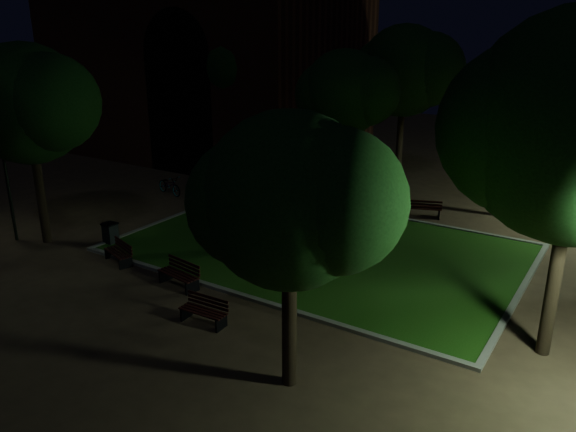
% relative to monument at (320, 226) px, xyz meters
% --- Properties ---
extents(ground, '(80.00, 80.00, 0.00)m').
position_rel_monument_xyz_m(ground, '(0.00, -2.00, -0.96)').
color(ground, brown).
extents(lawn, '(15.00, 10.00, 0.08)m').
position_rel_monument_xyz_m(lawn, '(0.00, 0.00, -0.92)').
color(lawn, '#204F11').
rests_on(lawn, ground).
extents(lawn_kerb, '(15.40, 10.40, 0.12)m').
position_rel_monument_xyz_m(lawn_kerb, '(0.00, 0.00, -0.90)').
color(lawn_kerb, slate).
rests_on(lawn_kerb, ground).
extents(monument, '(1.40, 1.40, 3.20)m').
position_rel_monument_xyz_m(monument, '(0.00, 0.00, 0.00)').
color(monument, '#ADA89D').
rests_on(monument, lawn).
extents(building_main, '(20.00, 12.00, 15.00)m').
position_rel_monument_xyz_m(building_main, '(-15.86, 11.79, 6.42)').
color(building_main, '#4E2518').
rests_on(building_main, ground).
extents(tree_west, '(5.69, 4.64, 7.96)m').
position_rel_monument_xyz_m(tree_west, '(-9.81, -5.43, 4.68)').
color(tree_west, black).
rests_on(tree_west, ground).
extents(tree_north_wl, '(4.98, 4.06, 7.52)m').
position_rel_monument_xyz_m(tree_north_wl, '(-2.07, 5.91, 4.52)').
color(tree_north_wl, black).
rests_on(tree_north_wl, ground).
extents(tree_north_er, '(5.40, 4.41, 7.78)m').
position_rel_monument_xyz_m(tree_north_er, '(5.39, 8.29, 4.61)').
color(tree_north_er, black).
rests_on(tree_north_er, ground).
extents(tree_se, '(4.99, 4.07, 6.80)m').
position_rel_monument_xyz_m(tree_se, '(3.87, -8.20, 3.80)').
color(tree_se, black).
rests_on(tree_se, ground).
extents(tree_nw, '(6.04, 4.93, 8.82)m').
position_rel_monument_xyz_m(tree_nw, '(-9.56, 8.17, 5.39)').
color(tree_nw, black).
rests_on(tree_nw, ground).
extents(tree_far_north, '(6.04, 4.93, 8.65)m').
position_rel_monument_xyz_m(tree_far_north, '(-1.29, 11.39, 5.23)').
color(tree_far_north, black).
rests_on(tree_far_north, ground).
extents(lamppost_sw, '(1.18, 0.28, 4.12)m').
position_rel_monument_xyz_m(lamppost_sw, '(-11.15, -6.00, 1.96)').
color(lamppost_sw, black).
rests_on(lamppost_sw, ground).
extents(lamppost_nw, '(1.18, 0.28, 4.68)m').
position_rel_monument_xyz_m(lamppost_nw, '(-10.85, 8.25, 2.30)').
color(lamppost_nw, black).
rests_on(lamppost_nw, ground).
extents(bench_near_left, '(1.70, 0.80, 0.90)m').
position_rel_monument_xyz_m(bench_near_left, '(-2.34, -5.56, -0.53)').
color(bench_near_left, black).
rests_on(bench_near_left, ground).
extents(bench_near_right, '(1.53, 0.59, 0.83)m').
position_rel_monument_xyz_m(bench_near_right, '(0.04, -7.05, -0.57)').
color(bench_near_right, black).
rests_on(bench_near_right, ground).
extents(bench_west_near, '(1.58, 0.95, 0.82)m').
position_rel_monument_xyz_m(bench_west_near, '(-5.67, -5.28, -0.57)').
color(bench_west_near, black).
rests_on(bench_west_near, ground).
extents(bench_far_side, '(1.74, 1.11, 0.90)m').
position_rel_monument_xyz_m(bench_far_side, '(2.10, 5.96, -0.53)').
color(bench_far_side, black).
rests_on(bench_far_side, ground).
extents(trash_bin, '(0.53, 0.53, 0.90)m').
position_rel_monument_xyz_m(trash_bin, '(-7.43, -4.19, -0.50)').
color(trash_bin, black).
rests_on(trash_bin, ground).
extents(bicycle, '(2.06, 1.11, 1.03)m').
position_rel_monument_xyz_m(bicycle, '(-10.53, 2.40, -0.44)').
color(bicycle, black).
rests_on(bicycle, ground).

